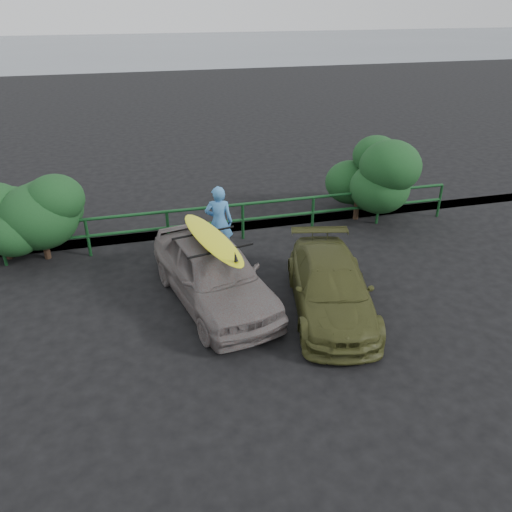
{
  "coord_description": "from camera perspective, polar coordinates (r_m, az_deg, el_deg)",
  "views": [
    {
      "loc": [
        -1.8,
        -7.0,
        5.9
      ],
      "look_at": [
        0.56,
        1.94,
        1.06
      ],
      "focal_mm": 35.0,
      "sensor_mm": 36.0,
      "label": 1
    }
  ],
  "objects": [
    {
      "name": "ground",
      "position": [
        9.33,
        -0.29,
        -11.61
      ],
      "size": [
        80.0,
        80.0,
        0.0
      ],
      "primitive_type": "plane",
      "color": "black"
    },
    {
      "name": "ocean",
      "position": [
        67.28,
        -14.23,
        21.84
      ],
      "size": [
        200.0,
        200.0,
        0.0
      ],
      "primitive_type": "plane",
      "color": "#545D67",
      "rests_on": "ground"
    },
    {
      "name": "guardrail",
      "position": [
        13.27,
        -5.73,
        3.57
      ],
      "size": [
        14.0,
        0.08,
        1.04
      ],
      "primitive_type": null,
      "color": "#12401C",
      "rests_on": "ground"
    },
    {
      "name": "shrub_left",
      "position": [
        13.66,
        -26.41,
        3.63
      ],
      "size": [
        3.2,
        2.4,
        2.0
      ],
      "primitive_type": null,
      "color": "#18421D",
      "rests_on": "ground"
    },
    {
      "name": "shrub_right",
      "position": [
        15.0,
        13.18,
        8.4
      ],
      "size": [
        3.2,
        2.4,
        2.28
      ],
      "primitive_type": null,
      "color": "#18421D",
      "rests_on": "ground"
    },
    {
      "name": "sedan",
      "position": [
        10.58,
        -4.89,
        -1.89
      ],
      "size": [
        2.5,
        4.41,
        1.41
      ],
      "primitive_type": "imported",
      "rotation": [
        0.0,
        0.0,
        0.21
      ],
      "color": "#695F5E",
      "rests_on": "ground"
    },
    {
      "name": "olive_vehicle",
      "position": [
        10.42,
        8.56,
        -3.56
      ],
      "size": [
        2.39,
        4.1,
        1.12
      ],
      "primitive_type": "imported",
      "rotation": [
        0.0,
        0.0,
        -0.23
      ],
      "color": "#41441E",
      "rests_on": "ground"
    },
    {
      "name": "man",
      "position": [
        12.36,
        -4.26,
        3.87
      ],
      "size": [
        0.77,
        0.59,
        1.87
      ],
      "primitive_type": "imported",
      "rotation": [
        0.0,
        0.0,
        2.91
      ],
      "color": "#3F7FBF",
      "rests_on": "ground"
    },
    {
      "name": "roof_rack",
      "position": [
        10.24,
        -5.06,
        1.67
      ],
      "size": [
        1.58,
        1.26,
        0.05
      ],
      "primitive_type": null,
      "rotation": [
        0.0,
        0.0,
        0.21
      ],
      "color": "black",
      "rests_on": "sedan"
    },
    {
      "name": "surfboard",
      "position": [
        10.21,
        -5.07,
        2.0
      ],
      "size": [
        1.17,
        2.89,
        0.08
      ],
      "primitive_type": "ellipsoid",
      "rotation": [
        0.0,
        0.0,
        0.21
      ],
      "color": "yellow",
      "rests_on": "roof_rack"
    }
  ]
}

